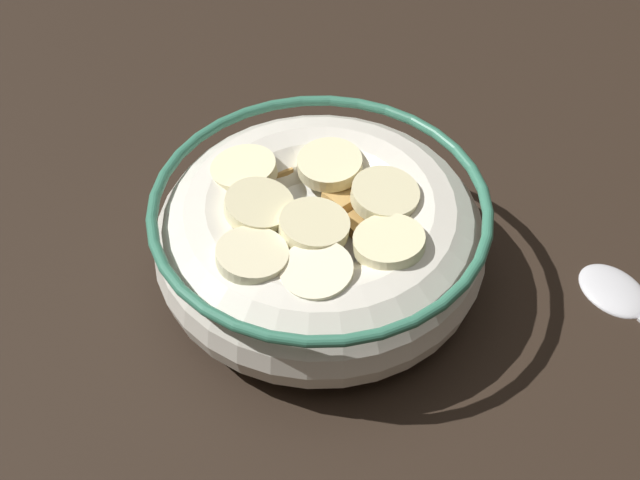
% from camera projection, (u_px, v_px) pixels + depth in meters
% --- Properties ---
extents(ground_plane, '(1.30, 1.30, 0.02)m').
position_uv_depth(ground_plane, '(320.00, 287.00, 0.48)').
color(ground_plane, black).
extents(cereal_bowl, '(0.18, 0.18, 0.07)m').
position_uv_depth(cereal_bowl, '(320.00, 236.00, 0.45)').
color(cereal_bowl, silver).
rests_on(cereal_bowl, ground_plane).
extents(spoon, '(0.08, 0.13, 0.01)m').
position_uv_depth(spoon, '(637.00, 305.00, 0.45)').
color(spoon, silver).
rests_on(spoon, ground_plane).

